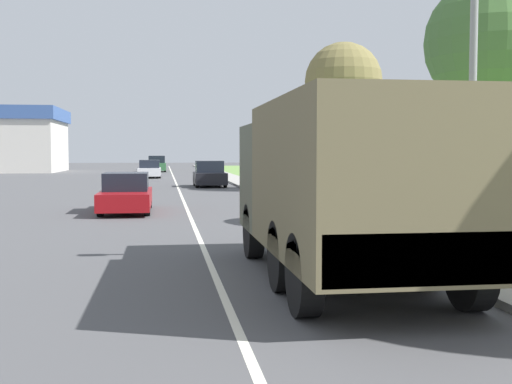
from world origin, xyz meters
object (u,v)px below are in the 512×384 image
Objects in this scene: car_third_ahead at (150,170)px; car_fourth_ahead at (157,165)px; car_second_ahead at (210,175)px; car_farthest_ahead at (155,164)px; car_nearest_ahead at (126,194)px; lamp_post at (461,55)px; military_truck at (344,181)px.

car_fourth_ahead reaches higher than car_third_ahead.
car_farthest_ahead reaches higher than car_second_ahead.
car_nearest_ahead is at bearing -104.22° from car_second_ahead.
car_second_ahead is 28.19m from lamp_post.
car_farthest_ahead reaches higher than car_third_ahead.
car_nearest_ahead is 13.90m from lamp_post.
car_second_ahead is at bearing -74.95° from car_third_ahead.
lamp_post is (2.58, -27.89, 3.15)m from car_second_ahead.
car_nearest_ahead is at bearing 119.54° from lamp_post.
car_third_ahead is (-3.90, 14.51, -0.04)m from car_second_ahead.
car_nearest_ahead is 0.97× the size of car_third_ahead.
car_farthest_ahead is (-3.71, 39.16, 0.02)m from car_second_ahead.
lamp_post reaches higher than military_truck.
lamp_post reaches higher than car_third_ahead.
car_second_ahead is 0.89× the size of car_farthest_ahead.
car_fourth_ahead is at bearing 95.91° from lamp_post.
car_second_ahead is 0.96× the size of car_fourth_ahead.
car_third_ahead is (-3.99, 43.46, -0.97)m from military_truck.
military_truck is 59.34m from car_fourth_ahead.
car_nearest_ahead is 0.76× the size of lamp_post.
lamp_post is at bearing 23.14° from military_truck.
car_fourth_ahead is 8.88m from car_farthest_ahead.
lamp_post is at bearing -60.46° from car_nearest_ahead.
car_third_ahead reaches higher than car_nearest_ahead.
car_third_ahead is 24.65m from car_farthest_ahead.
military_truck reaches higher than car_second_ahead.
car_fourth_ahead is at bearing 88.33° from car_third_ahead.
car_second_ahead is at bearing 90.18° from military_truck.
lamp_post reaches higher than car_second_ahead.
car_third_ahead is at bearing 95.25° from military_truck.
car_nearest_ahead is 16.64m from car_second_ahead.
car_fourth_ahead is at bearing 89.20° from car_nearest_ahead.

